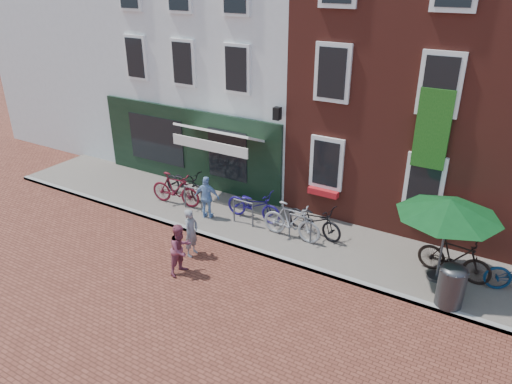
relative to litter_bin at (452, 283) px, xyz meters
The scene contains 16 objects.
ground 5.01m from the litter_bin, behind, with size 80.00×80.00×0.00m, color brown.
sidewalk 4.18m from the litter_bin, 163.09° to the left, with size 24.00×3.00×0.10m, color slate.
building_stucco 12.58m from the litter_bin, 146.04° to the left, with size 8.00×8.00×9.00m, color silver.
building_brick_mid 8.48m from the litter_bin, 113.74° to the left, with size 6.00×8.00×10.00m, color maroon.
filler_left 19.07m from the litter_bin, 158.99° to the left, with size 7.00×8.00×9.00m, color silver.
litter_bin is the anchor object (origin of this frame).
parasol 1.90m from the litter_bin, 115.55° to the left, with size 2.59×2.59×2.40m.
woman 6.95m from the litter_bin, 169.54° to the right, with size 0.53×0.35×1.44m, color gray.
boy 6.85m from the litter_bin, 161.88° to the right, with size 0.71×0.55×1.46m, color #8F3F52.
cafe_person 7.74m from the litter_bin, behind, with size 0.84×0.35×1.44m, color #7CA0CC.
bicycle_0 9.45m from the litter_bin, behind, with size 0.68×1.96×1.03m, color black.
bicycle_1 9.26m from the litter_bin, behind, with size 0.54×1.90×1.14m, color #5A101C.
bicycle_2 6.48m from the litter_bin, 167.85° to the left, with size 0.68×1.96×1.03m, color navy.
bicycle_3 4.82m from the litter_bin, 169.14° to the left, with size 0.54×1.90×1.14m, color gray.
bicycle_4 4.48m from the litter_bin, 161.06° to the left, with size 0.68×1.96×1.03m, color black.
bicycle_5 1.30m from the litter_bin, 97.08° to the left, with size 0.54×1.90×1.14m, color black.
Camera 1 is at (5.80, -10.20, 7.46)m, focal length 33.62 mm.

